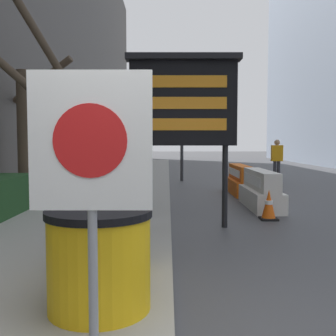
{
  "coord_description": "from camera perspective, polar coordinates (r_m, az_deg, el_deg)",
  "views": [
    {
      "loc": [
        -0.05,
        -2.38,
        1.5
      ],
      "look_at": [
        -0.02,
        7.53,
        0.84
      ],
      "focal_mm": 42.0,
      "sensor_mm": 36.0,
      "label": 1
    }
  ],
  "objects": [
    {
      "name": "warning_sign",
      "position": [
        2.43,
        -11.29,
        1.32
      ],
      "size": [
        0.75,
        0.08,
        1.81
      ],
      "color": "gray",
      "rests_on": "sidewalk_left"
    },
    {
      "name": "message_board",
      "position": [
        6.85,
        2.04,
        9.42
      ],
      "size": [
        1.95,
        0.36,
        2.98
      ],
      "color": "black",
      "rests_on": "ground_plane"
    },
    {
      "name": "traffic_cone_near",
      "position": [
        7.82,
        14.23,
        -5.24
      ],
      "size": [
        0.33,
        0.33,
        0.58
      ],
      "color": "black",
      "rests_on": "ground_plane"
    },
    {
      "name": "barrel_drum_middle",
      "position": [
        4.26,
        -8.72,
        -9.26
      ],
      "size": [
        0.87,
        0.87,
        0.83
      ],
      "color": "yellow",
      "rests_on": "sidewalk_left"
    },
    {
      "name": "barrel_drum_foreground",
      "position": [
        3.35,
        -10.12,
        -12.89
      ],
      "size": [
        0.87,
        0.87,
        0.83
      ],
      "color": "yellow",
      "rests_on": "sidewalk_left"
    },
    {
      "name": "pedestrian_worker",
      "position": [
        15.58,
        15.34,
        1.6
      ],
      "size": [
        0.43,
        0.28,
        1.59
      ],
      "rotation": [
        0.0,
        0.0,
        6.22
      ],
      "color": "#333338",
      "rests_on": "ground_plane"
    },
    {
      "name": "bare_tree",
      "position": [
        9.55,
        -19.98,
        7.23
      ],
      "size": [
        2.08,
        2.13,
        4.38
      ],
      "color": "#4C3D2D",
      "rests_on": "sidewalk_left"
    },
    {
      "name": "traffic_light_near_curb",
      "position": [
        15.0,
        1.87,
        8.21
      ],
      "size": [
        0.28,
        0.44,
        3.65
      ],
      "color": "#2D2D30",
      "rests_on": "ground_plane"
    },
    {
      "name": "jersey_barrier_orange_far",
      "position": [
        11.61,
        10.3,
        -1.87
      ],
      "size": [
        0.6,
        2.13,
        0.82
      ],
      "color": "orange",
      "rests_on": "ground_plane"
    },
    {
      "name": "jersey_barrier_white",
      "position": [
        9.19,
        13.12,
        -3.31
      ],
      "size": [
        0.63,
        2.1,
        0.86
      ],
      "color": "silver",
      "rests_on": "ground_plane"
    }
  ]
}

